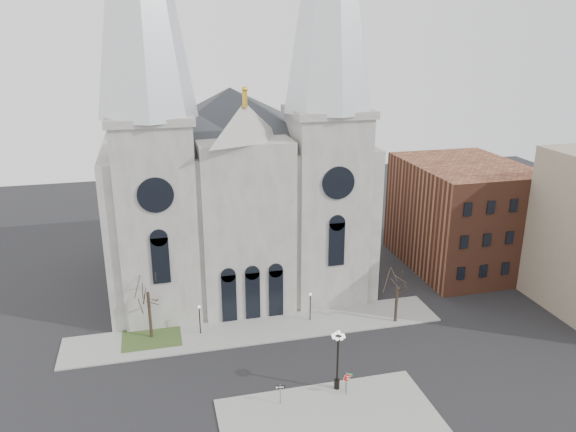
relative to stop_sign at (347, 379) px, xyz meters
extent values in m
plane|color=black|center=(-5.38, 2.09, -1.69)|extent=(160.00, 160.00, 0.00)
cube|color=gray|center=(-2.38, -2.91, -1.62)|extent=(18.00, 10.00, 0.14)
cube|color=gray|center=(-5.38, 13.09, -1.62)|extent=(40.00, 6.00, 0.14)
cube|color=#2E4A1F|center=(-16.38, 14.09, -1.60)|extent=(6.00, 5.00, 0.18)
cube|color=gray|center=(-5.38, 28.09, 7.31)|extent=(30.00, 24.00, 18.00)
pyramid|color=#2D3035|center=(-5.38, 28.09, 22.31)|extent=(33.00, 26.40, 6.00)
cube|color=gray|center=(-14.88, 19.59, 9.31)|extent=(8.00, 8.00, 22.00)
cylinder|color=black|center=(-14.88, 15.54, 13.31)|extent=(3.60, 0.30, 3.60)
cube|color=gray|center=(4.12, 19.59, 9.31)|extent=(8.00, 8.00, 22.00)
cylinder|color=black|center=(4.12, 15.54, 13.31)|extent=(3.60, 0.30, 3.60)
cube|color=gray|center=(-5.38, 18.09, 8.06)|extent=(10.00, 5.00, 19.50)
pyramid|color=gray|center=(-5.38, 18.09, 19.81)|extent=(11.00, 5.00, 4.00)
cube|color=brown|center=(24.62, 24.09, 5.31)|extent=(14.00, 18.00, 14.00)
cylinder|color=black|center=(-16.38, 14.09, 0.94)|extent=(0.32, 0.32, 5.25)
cylinder|color=black|center=(9.62, 11.09, 0.41)|extent=(0.32, 0.32, 4.20)
cylinder|color=black|center=(-11.38, 13.59, -0.05)|extent=(0.12, 0.12, 3.00)
sphere|color=white|center=(-11.38, 13.59, 1.55)|extent=(0.32, 0.32, 0.32)
cylinder|color=black|center=(0.62, 13.59, -0.05)|extent=(0.12, 0.12, 3.00)
sphere|color=white|center=(0.62, 13.59, 1.55)|extent=(0.32, 0.32, 0.32)
cylinder|color=slate|center=(0.00, 0.00, -0.52)|extent=(0.08, 0.08, 2.07)
cylinder|color=#A9120B|center=(0.00, 0.00, 0.20)|extent=(0.72, 0.13, 0.72)
cylinder|color=white|center=(0.00, 0.00, 0.20)|extent=(0.77, 0.12, 0.77)
cube|color=white|center=(0.00, 0.00, 0.32)|extent=(0.39, 0.07, 0.09)
cube|color=white|center=(0.00, 0.00, 0.09)|extent=(0.45, 0.08, 0.09)
cylinder|color=black|center=(-0.52, 1.09, 1.02)|extent=(0.18, 0.18, 5.15)
cylinder|color=black|center=(-0.52, 1.09, -1.10)|extent=(0.49, 0.49, 0.89)
sphere|color=white|center=(-0.52, 1.09, 4.10)|extent=(0.36, 0.36, 0.36)
cylinder|color=slate|center=(-5.89, 0.23, -0.61)|extent=(0.08, 0.08, 1.89)
cube|color=black|center=(-5.89, 0.23, 0.11)|extent=(0.82, 0.16, 0.27)
cylinder|color=slate|center=(0.10, 0.47, -0.57)|extent=(0.08, 0.08, 1.95)
cube|color=#0E6219|center=(0.40, 0.37, 0.27)|extent=(0.53, 0.21, 0.13)
cube|color=#0E6219|center=(0.40, 0.37, 0.09)|extent=(0.53, 0.21, 0.13)
camera|label=1|loc=(-15.02, -39.13, 28.87)|focal=35.00mm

